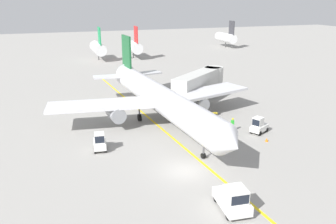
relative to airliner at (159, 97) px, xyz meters
name	(u,v)px	position (x,y,z in m)	size (l,w,h in m)	color
ground_plane	(186,171)	(-1.88, -13.97, -3.42)	(300.00, 300.00, 0.00)	gray
taxi_line_yellow	(184,148)	(0.04, -8.97, -3.41)	(0.30, 80.00, 0.01)	yellow
airliner	(159,97)	(0.00, 0.00, 0.00)	(28.53, 35.34, 10.10)	silver
jet_bridge	(202,80)	(9.48, 7.08, 0.12)	(11.52, 9.96, 4.85)	beige
pushback_tug	(233,199)	(-0.93, -21.25, -2.42)	(2.25, 3.77, 2.20)	silver
baggage_tug_near_wing	(259,126)	(10.25, -7.88, -2.49)	(2.73, 2.25, 2.10)	silver
baggage_tug_by_cargo_door	(100,142)	(-8.83, -6.44, -2.49)	(1.60, 2.54, 2.10)	silver
belt_loader_forward_hold	(206,119)	(5.51, -2.94, -2.64)	(2.06, 5.14, 2.59)	silver
ground_crew_marshaller	(232,124)	(7.57, -6.18, -2.51)	(0.36, 0.24, 1.70)	#26262D
safety_cone_nose_left	(267,140)	(9.65, -10.47, -3.20)	(0.36, 0.36, 0.44)	orange
safety_cone_nose_right	(124,118)	(-4.11, 2.61, -3.20)	(0.36, 0.36, 0.44)	orange
distant_aircraft_mid_left	(98,48)	(0.14, 51.77, -0.20)	(3.00, 10.10, 8.80)	silver
distant_aircraft_mid_right	(133,46)	(9.64, 51.82, -0.20)	(3.00, 10.10, 8.80)	silver
distant_aircraft_far_right	(226,37)	(44.18, 62.89, -0.20)	(3.00, 10.10, 8.80)	silver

